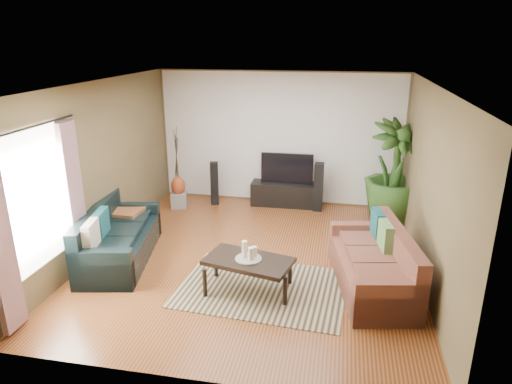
% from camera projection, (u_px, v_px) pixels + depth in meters
% --- Properties ---
extents(floor, '(5.50, 5.50, 0.00)m').
position_uv_depth(floor, '(254.00, 259.00, 7.21)').
color(floor, brown).
rests_on(floor, ground).
extents(ceiling, '(5.50, 5.50, 0.00)m').
position_uv_depth(ceiling, '(253.00, 84.00, 6.34)').
color(ceiling, white).
rests_on(ceiling, ground).
extents(wall_back, '(5.00, 0.00, 5.00)m').
position_uv_depth(wall_back, '(279.00, 138.00, 9.33)').
color(wall_back, brown).
rests_on(wall_back, ground).
extents(wall_front, '(5.00, 0.00, 5.00)m').
position_uv_depth(wall_front, '(196.00, 263.00, 4.22)').
color(wall_front, brown).
rests_on(wall_front, ground).
extents(wall_left, '(0.00, 5.50, 5.50)m').
position_uv_depth(wall_left, '(99.00, 169.00, 7.22)').
color(wall_left, brown).
rests_on(wall_left, ground).
extents(wall_right, '(0.00, 5.50, 5.50)m').
position_uv_depth(wall_right, '(430.00, 187.00, 6.33)').
color(wall_right, brown).
rests_on(wall_right, ground).
extents(backwall_panel, '(4.90, 0.00, 4.90)m').
position_uv_depth(backwall_panel, '(279.00, 139.00, 9.32)').
color(backwall_panel, white).
rests_on(backwall_panel, ground).
extents(window_pane, '(0.00, 1.80, 1.80)m').
position_uv_depth(window_pane, '(35.00, 199.00, 5.71)').
color(window_pane, white).
rests_on(window_pane, ground).
extents(curtain_near, '(0.08, 0.35, 2.20)m').
position_uv_depth(curtain_near, '(0.00, 243.00, 5.09)').
color(curtain_near, gray).
rests_on(curtain_near, ground).
extents(curtain_far, '(0.08, 0.35, 2.20)m').
position_uv_depth(curtain_far, '(75.00, 198.00, 6.48)').
color(curtain_far, gray).
rests_on(curtain_far, ground).
extents(curtain_rod, '(0.03, 1.90, 0.03)m').
position_uv_depth(curtain_rod, '(27.00, 128.00, 5.41)').
color(curtain_rod, black).
rests_on(curtain_rod, ground).
extents(sofa_left, '(1.21, 2.12, 0.85)m').
position_uv_depth(sofa_left, '(120.00, 234.00, 7.07)').
color(sofa_left, black).
rests_on(sofa_left, floor).
extents(sofa_right, '(1.22, 2.07, 0.85)m').
position_uv_depth(sofa_right, '(372.00, 260.00, 6.26)').
color(sofa_right, brown).
rests_on(sofa_right, floor).
extents(area_rug, '(2.40, 1.78, 0.01)m').
position_uv_depth(area_rug, '(263.00, 288.00, 6.37)').
color(area_rug, tan).
rests_on(area_rug, floor).
extents(coffee_table, '(1.27, 0.88, 0.48)m').
position_uv_depth(coffee_table, '(249.00, 275.00, 6.25)').
color(coffee_table, black).
rests_on(coffee_table, floor).
extents(candle_tray, '(0.36, 0.36, 0.02)m').
position_uv_depth(candle_tray, '(248.00, 259.00, 6.17)').
color(candle_tray, gray).
rests_on(candle_tray, coffee_table).
extents(candle_tall, '(0.07, 0.07, 0.23)m').
position_uv_depth(candle_tall, '(244.00, 249.00, 6.17)').
color(candle_tall, beige).
rests_on(candle_tall, candle_tray).
extents(candle_mid, '(0.07, 0.07, 0.18)m').
position_uv_depth(candle_mid, '(251.00, 254.00, 6.10)').
color(candle_mid, '#EBE4C7').
rests_on(candle_mid, candle_tray).
extents(candle_short, '(0.07, 0.07, 0.15)m').
position_uv_depth(candle_short, '(254.00, 252.00, 6.19)').
color(candle_short, beige).
rests_on(candle_short, candle_tray).
extents(tv_stand, '(1.45, 0.45, 0.48)m').
position_uv_depth(tv_stand, '(286.00, 194.00, 9.42)').
color(tv_stand, black).
rests_on(tv_stand, floor).
extents(television, '(1.06, 0.06, 0.63)m').
position_uv_depth(television, '(287.00, 168.00, 9.24)').
color(television, black).
rests_on(television, tv_stand).
extents(speaker_left, '(0.20, 0.22, 0.90)m').
position_uv_depth(speaker_left, '(214.00, 183.00, 9.43)').
color(speaker_left, black).
rests_on(speaker_left, floor).
extents(speaker_right, '(0.18, 0.20, 0.98)m').
position_uv_depth(speaker_right, '(318.00, 187.00, 9.07)').
color(speaker_right, black).
rests_on(speaker_right, floor).
extents(potted_plant, '(1.50, 1.50, 1.91)m').
position_uv_depth(potted_plant, '(394.00, 171.00, 8.47)').
color(potted_plant, '#274C19').
rests_on(potted_plant, floor).
extents(plant_pot, '(0.35, 0.35, 0.27)m').
position_uv_depth(plant_pot, '(390.00, 212.00, 8.74)').
color(plant_pot, black).
rests_on(plant_pot, floor).
extents(pedestal, '(0.38, 0.38, 0.31)m').
position_uv_depth(pedestal, '(179.00, 200.00, 9.35)').
color(pedestal, gray).
rests_on(pedestal, floor).
extents(vase, '(0.28, 0.28, 0.40)m').
position_uv_depth(vase, '(178.00, 186.00, 9.25)').
color(vase, '#993B1B').
rests_on(vase, pedestal).
extents(side_table, '(0.57, 0.57, 0.57)m').
position_uv_depth(side_table, '(127.00, 225.00, 7.78)').
color(side_table, brown).
rests_on(side_table, floor).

